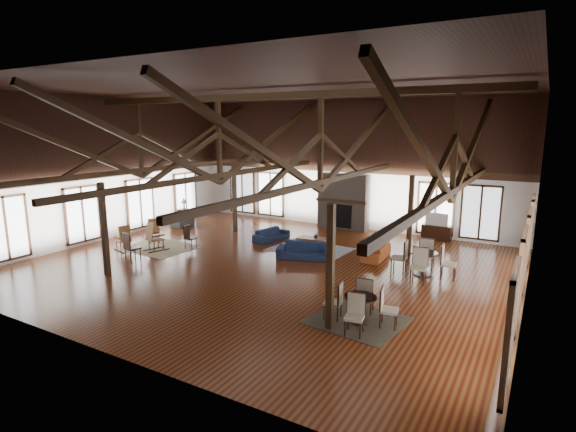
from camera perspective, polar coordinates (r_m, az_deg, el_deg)
The scene contains 31 objects.
floor at distance 15.89m, azimuth -2.61°, elevation -6.23°, with size 16.00×16.00×0.00m, color #5C3413.
ceiling at distance 15.19m, azimuth -2.82°, elevation 15.89°, with size 16.00×14.00×0.02m, color black.
wall_back at distance 21.45m, azimuth 7.49°, elevation 6.46°, with size 16.00×0.02×6.00m, color silver.
wall_front at distance 10.16m, azimuth -24.51°, elevation 0.13°, with size 16.00×0.02×6.00m, color silver.
wall_left at distance 20.68m, azimuth -21.82°, elevation 5.56°, with size 0.02×14.00×6.00m, color silver.
wall_right at distance 12.88m, azimuth 28.87°, elevation 1.92°, with size 0.02×14.00×6.00m, color silver.
roof_truss at distance 15.17m, azimuth -2.74°, elevation 8.44°, with size 15.60×14.07×3.14m.
post_grid at distance 15.50m, azimuth -2.66°, elevation -0.84°, with size 8.16×7.16×3.05m.
fireplace at distance 21.36m, azimuth 7.03°, elevation 1.82°, with size 2.50×0.69×2.60m.
ceiling_fan at distance 14.08m, azimuth -3.22°, elevation 7.01°, with size 1.60×1.60×0.75m.
sofa_navy_front at distance 16.57m, azimuth 2.12°, elevation -4.42°, with size 2.02×0.79×0.59m, color #17213F.
sofa_navy_left at distance 19.14m, azimuth -2.13°, elevation -2.40°, with size 0.66×1.70×0.50m, color #16203C.
sofa_orange at distance 16.94m, azimuth 11.11°, elevation -4.42°, with size 0.68×1.74×0.51m, color #AA4E20.
coffee_table at distance 17.85m, azimuth 3.10°, elevation -2.96°, with size 1.22×0.71×0.44m.
vase at distance 17.82m, azimuth 3.59°, elevation -2.48°, with size 0.19×0.19×0.20m, color #B2B2B2.
armchair at distance 22.37m, azimuth -13.35°, elevation -0.51°, with size 0.84×0.97×0.63m, color #2F2F32.
side_table_lamp at distance 23.44m, azimuth -13.03°, elevation 0.42°, with size 0.49×0.49×1.24m.
rocking_chair_a at distance 19.67m, azimuth -16.64°, elevation -1.80°, with size 0.86×0.85×1.02m.
rocking_chair_b at distance 18.24m, azimuth -16.75°, elevation -2.60°, with size 0.72×1.00×1.17m.
rocking_chair_c at distance 18.62m, azimuth -20.11°, elevation -2.75°, with size 0.87×0.59×1.02m.
side_chair_a at distance 18.27m, azimuth -12.50°, elevation -2.39°, with size 0.43×0.43×0.93m.
side_chair_b at distance 16.99m, azimuth -19.47°, elevation -3.49°, with size 0.55×0.55×1.09m.
cafe_table_near at distance 11.41m, azimuth 9.16°, elevation -11.01°, with size 1.89×1.89×0.97m.
cafe_table_far at distance 15.30m, azimuth 16.79°, elevation -5.28°, with size 2.10×2.10×1.09m.
cup_near at distance 11.21m, azimuth 9.22°, elevation -9.99°, with size 0.12×0.12×0.09m, color #B2B2B2.
cup_far at distance 15.17m, azimuth 16.90°, elevation -4.28°, with size 0.13×0.13×0.11m, color #B2B2B2.
tv_console at distance 20.38m, azimuth 18.34°, elevation -1.96°, with size 1.22×0.46×0.61m, color black.
television at distance 20.26m, azimuth 18.43°, elevation -0.36°, with size 0.96×0.13×0.55m, color #B2B2B2.
rug_tan at distance 18.81m, azimuth -16.05°, elevation -3.85°, with size 2.78×2.18×0.01m, color #C8B78B.
rug_navy at distance 17.83m, azimuth 2.81°, elevation -4.25°, with size 2.98×2.23×0.01m, color #171942.
rug_dark at distance 11.70m, azimuth 8.79°, elevation -12.95°, with size 2.20×2.00×0.01m, color black.
Camera 1 is at (8.18, -12.75, 4.80)m, focal length 28.00 mm.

